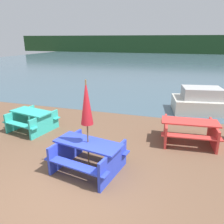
# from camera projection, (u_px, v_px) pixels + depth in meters

# --- Properties ---
(ground_plane) EXTENTS (60.00, 60.00, 0.00)m
(ground_plane) POSITION_uv_depth(u_px,v_px,m) (64.00, 196.00, 4.76)
(ground_plane) COLOR brown
(water) EXTENTS (60.00, 50.00, 0.00)m
(water) POSITION_uv_depth(u_px,v_px,m) (166.00, 62.00, 32.50)
(water) COLOR #425B6B
(water) RESTS_ON ground_plane
(far_treeline) EXTENTS (80.00, 1.60, 4.00)m
(far_treeline) POSITION_uv_depth(u_px,v_px,m) (173.00, 44.00, 49.95)
(far_treeline) COLOR #1E3D1E
(far_treeline) RESTS_ON water
(picnic_table_blue) EXTENTS (1.95, 1.67, 0.78)m
(picnic_table_blue) POSITION_uv_depth(u_px,v_px,m) (88.00, 153.00, 5.60)
(picnic_table_blue) COLOR blue
(picnic_table_blue) RESTS_ON ground_plane
(picnic_table_teal) EXTENTS (1.73, 1.64, 0.75)m
(picnic_table_teal) POSITION_uv_depth(u_px,v_px,m) (32.00, 119.00, 8.07)
(picnic_table_teal) COLOR #33B7A8
(picnic_table_teal) RESTS_ON ground_plane
(picnic_table_red) EXTENTS (1.88, 1.52, 0.75)m
(picnic_table_red) POSITION_uv_depth(u_px,v_px,m) (189.00, 129.00, 7.11)
(picnic_table_red) COLOR red
(picnic_table_red) RESTS_ON ground_plane
(umbrella_crimson) EXTENTS (0.30, 0.30, 2.37)m
(umbrella_crimson) POSITION_uv_depth(u_px,v_px,m) (86.00, 103.00, 5.17)
(umbrella_crimson) COLOR brown
(umbrella_crimson) RESTS_ON ground_plane
(boat) EXTENTS (4.05, 2.26, 1.15)m
(boat) POSITION_uv_depth(u_px,v_px,m) (213.00, 103.00, 10.07)
(boat) COLOR beige
(boat) RESTS_ON water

